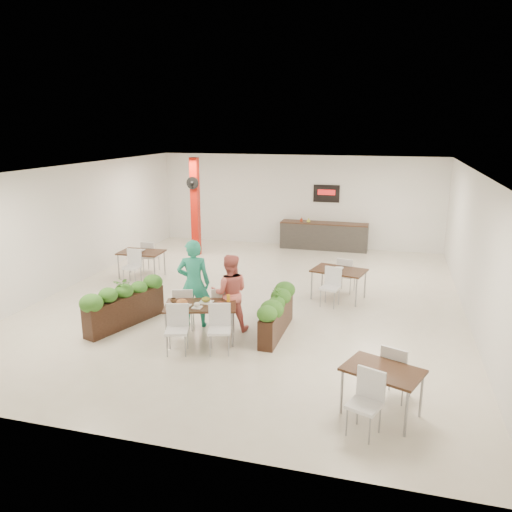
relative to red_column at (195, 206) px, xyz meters
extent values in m
plane|color=beige|center=(3.00, -3.79, -1.64)|extent=(12.00, 12.00, 0.00)
cube|color=white|center=(3.00, 2.21, -0.04)|extent=(10.00, 0.10, 3.20)
cube|color=white|center=(3.00, -9.79, -0.04)|extent=(10.00, 0.10, 3.20)
cube|color=white|center=(-2.00, -3.79, -0.04)|extent=(0.10, 12.00, 3.20)
cube|color=white|center=(8.00, -3.79, -0.04)|extent=(0.10, 12.00, 3.20)
cube|color=white|center=(3.00, -3.79, 1.56)|extent=(10.00, 12.00, 0.04)
cube|color=#B0170B|center=(0.00, 0.01, -0.04)|extent=(0.25, 0.25, 3.20)
cylinder|color=black|center=(0.00, -0.17, 0.76)|extent=(0.40, 0.06, 0.40)
sphere|color=black|center=(0.00, -0.21, 0.76)|extent=(0.12, 0.12, 0.12)
cube|color=#2E2B28|center=(4.00, 1.86, -1.19)|extent=(3.00, 0.60, 0.90)
cube|color=black|center=(4.00, 1.86, -0.72)|extent=(3.00, 0.62, 0.04)
cube|color=black|center=(4.00, 2.17, 0.26)|extent=(0.90, 0.04, 0.60)
cube|color=red|center=(4.00, 2.14, 0.31)|extent=(0.60, 0.02, 0.18)
imported|color=#A3331B|center=(3.20, 1.86, -0.61)|extent=(0.09, 0.09, 0.19)
imported|color=yellow|center=(3.45, 1.86, -0.62)|extent=(0.13, 0.13, 0.17)
cube|color=black|center=(2.68, -6.41, -0.91)|extent=(1.57, 1.17, 0.04)
cylinder|color=gray|center=(2.16, -6.92, -1.29)|extent=(0.04, 0.04, 0.71)
cylinder|color=gray|center=(3.39, -6.55, -1.29)|extent=(0.04, 0.04, 0.71)
cylinder|color=gray|center=(1.96, -6.27, -1.29)|extent=(0.04, 0.04, 0.71)
cylinder|color=gray|center=(3.19, -5.90, -1.29)|extent=(0.04, 0.04, 0.71)
cube|color=white|center=(2.12, -5.95, -1.19)|extent=(0.52, 0.52, 0.05)
cube|color=white|center=(2.17, -6.13, -0.94)|extent=(0.41, 0.16, 0.45)
cylinder|color=gray|center=(2.23, -5.74, -1.43)|extent=(0.02, 0.02, 0.43)
cylinder|color=gray|center=(1.91, -5.83, -1.43)|extent=(0.02, 0.02, 0.43)
cylinder|color=gray|center=(2.33, -6.06, -1.43)|extent=(0.02, 0.02, 0.43)
cylinder|color=gray|center=(2.01, -6.16, -1.43)|extent=(0.02, 0.02, 0.43)
cube|color=white|center=(2.89, -5.72, -1.19)|extent=(0.52, 0.52, 0.05)
cube|color=white|center=(2.94, -5.90, -0.94)|extent=(0.41, 0.16, 0.45)
cylinder|color=gray|center=(3.00, -5.51, -1.43)|extent=(0.02, 0.02, 0.43)
cylinder|color=gray|center=(2.68, -5.60, -1.43)|extent=(0.02, 0.02, 0.43)
cylinder|color=gray|center=(3.10, -5.83, -1.43)|extent=(0.02, 0.02, 0.43)
cylinder|color=gray|center=(2.77, -5.93, -1.43)|extent=(0.02, 0.02, 0.43)
cube|color=white|center=(2.46, -7.10, -1.19)|extent=(0.52, 0.52, 0.05)
cube|color=white|center=(2.41, -6.92, -0.94)|extent=(0.41, 0.16, 0.45)
cylinder|color=gray|center=(2.35, -7.31, -1.43)|extent=(0.02, 0.02, 0.43)
cylinder|color=gray|center=(2.68, -7.21, -1.43)|extent=(0.02, 0.02, 0.43)
cylinder|color=gray|center=(2.25, -6.98, -1.43)|extent=(0.02, 0.02, 0.43)
cylinder|color=gray|center=(2.58, -6.89, -1.43)|extent=(0.02, 0.02, 0.43)
cube|color=white|center=(3.23, -6.87, -1.19)|extent=(0.52, 0.52, 0.05)
cube|color=white|center=(3.18, -6.69, -0.94)|extent=(0.41, 0.16, 0.45)
cylinder|color=gray|center=(3.12, -7.08, -1.43)|extent=(0.02, 0.02, 0.43)
cylinder|color=gray|center=(3.44, -6.98, -1.43)|extent=(0.02, 0.02, 0.43)
cylinder|color=gray|center=(3.02, -6.75, -1.43)|extent=(0.02, 0.02, 0.43)
cylinder|color=gray|center=(3.34, -6.66, -1.43)|extent=(0.02, 0.02, 0.43)
cube|color=white|center=(2.37, -6.60, -0.89)|extent=(0.37, 0.37, 0.01)
ellipsoid|color=#994626|center=(2.37, -6.60, -0.81)|extent=(0.22, 0.22, 0.13)
cube|color=white|center=(2.74, -6.26, -0.89)|extent=(0.32, 0.32, 0.01)
ellipsoid|color=orange|center=(2.74, -6.26, -0.82)|extent=(0.18, 0.18, 0.11)
cube|color=white|center=(3.09, -6.41, -0.89)|extent=(0.32, 0.32, 0.01)
ellipsoid|color=#4B1D0F|center=(3.09, -6.41, -0.83)|extent=(0.16, 0.16, 0.10)
cube|color=white|center=(2.68, -6.59, -0.89)|extent=(0.22, 0.22, 0.01)
ellipsoid|color=white|center=(2.68, -6.59, -0.84)|extent=(0.12, 0.12, 0.07)
cylinder|color=orange|center=(3.16, -6.11, -0.82)|extent=(0.07, 0.07, 0.15)
imported|color=brown|center=(2.12, -6.47, -0.84)|extent=(0.12, 0.12, 0.10)
imported|color=teal|center=(2.28, -5.76, -0.69)|extent=(0.80, 0.64, 1.90)
imported|color=#E46E65|center=(3.08, -5.76, -0.82)|extent=(0.94, 0.82, 1.64)
cube|color=black|center=(0.82, -6.12, -1.31)|extent=(0.96, 2.00, 0.67)
ellipsoid|color=#265E1A|center=(0.55, -6.93, -0.86)|extent=(0.40, 0.40, 0.32)
ellipsoid|color=#265E1A|center=(0.69, -6.52, -0.86)|extent=(0.40, 0.40, 0.32)
ellipsoid|color=#265E1A|center=(0.82, -6.12, -0.86)|extent=(0.40, 0.40, 0.32)
ellipsoid|color=#265E1A|center=(0.96, -5.72, -0.86)|extent=(0.40, 0.40, 0.32)
ellipsoid|color=#265E1A|center=(1.09, -5.32, -0.86)|extent=(0.40, 0.40, 0.32)
imported|color=#265E1A|center=(0.82, -6.12, -0.76)|extent=(0.39, 0.34, 0.43)
cube|color=black|center=(4.07, -5.73, -1.34)|extent=(0.33, 1.81, 0.60)
ellipsoid|color=#265E1A|center=(4.06, -6.48, -0.92)|extent=(0.40, 0.40, 0.32)
ellipsoid|color=#265E1A|center=(4.06, -6.10, -0.92)|extent=(0.40, 0.40, 0.32)
ellipsoid|color=#265E1A|center=(4.07, -5.73, -0.92)|extent=(0.40, 0.40, 0.32)
ellipsoid|color=#265E1A|center=(4.08, -5.35, -0.92)|extent=(0.40, 0.40, 0.32)
ellipsoid|color=#265E1A|center=(4.08, -4.98, -0.92)|extent=(0.40, 0.40, 0.32)
imported|color=#265E1A|center=(4.07, -5.73, -0.85)|extent=(0.22, 0.22, 0.39)
cube|color=black|center=(-0.52, -2.83, -0.91)|extent=(1.23, 0.84, 0.04)
cylinder|color=gray|center=(-1.05, -3.19, -1.29)|extent=(0.04, 0.04, 0.71)
cylinder|color=gray|center=(0.04, -3.16, -1.29)|extent=(0.04, 0.04, 0.71)
cylinder|color=gray|center=(-1.07, -2.51, -1.29)|extent=(0.04, 0.04, 0.71)
cylinder|color=gray|center=(0.01, -2.47, -1.29)|extent=(0.04, 0.04, 0.71)
cube|color=white|center=(-0.54, -2.23, -1.19)|extent=(0.43, 0.43, 0.05)
cube|color=white|center=(-0.53, -2.42, -0.94)|extent=(0.42, 0.05, 0.45)
cylinder|color=gray|center=(-0.37, -2.06, -1.43)|extent=(0.02, 0.02, 0.43)
cylinder|color=gray|center=(-0.71, -2.07, -1.43)|extent=(0.02, 0.02, 0.43)
cylinder|color=gray|center=(-0.36, -2.40, -1.43)|extent=(0.02, 0.02, 0.43)
cylinder|color=gray|center=(-0.70, -2.41, -1.43)|extent=(0.02, 0.02, 0.43)
cube|color=white|center=(-0.50, -3.43, -1.19)|extent=(0.43, 0.43, 0.05)
cube|color=white|center=(-0.50, -3.24, -0.94)|extent=(0.42, 0.05, 0.45)
cylinder|color=gray|center=(-0.66, -3.61, -1.43)|extent=(0.02, 0.02, 0.43)
cylinder|color=gray|center=(-0.32, -3.60, -1.43)|extent=(0.02, 0.02, 0.43)
cylinder|color=gray|center=(-0.67, -3.27, -1.43)|extent=(0.02, 0.02, 0.43)
cylinder|color=gray|center=(-0.33, -3.26, -1.43)|extent=(0.02, 0.02, 0.43)
imported|color=white|center=(-0.52, -2.83, -0.87)|extent=(0.22, 0.22, 0.05)
cube|color=black|center=(5.06, -3.20, -0.91)|extent=(1.41, 1.10, 0.04)
cylinder|color=gray|center=(4.43, -3.42, -1.29)|extent=(0.04, 0.04, 0.71)
cylinder|color=gray|center=(5.53, -3.67, -1.29)|extent=(0.04, 0.04, 0.71)
cylinder|color=gray|center=(4.59, -2.72, -1.29)|extent=(0.04, 0.04, 0.71)
cylinder|color=gray|center=(5.70, -2.98, -1.29)|extent=(0.04, 0.04, 0.71)
cube|color=white|center=(5.20, -2.61, -1.19)|extent=(0.50, 0.50, 0.05)
cube|color=white|center=(5.15, -2.80, -0.94)|extent=(0.42, 0.13, 0.45)
cylinder|color=gray|center=(5.40, -2.49, -1.43)|extent=(0.02, 0.02, 0.43)
cylinder|color=gray|center=(5.07, -2.41, -1.43)|extent=(0.02, 0.02, 0.43)
cylinder|color=gray|center=(5.32, -2.82, -1.43)|extent=(0.02, 0.02, 0.43)
cylinder|color=gray|center=(4.99, -2.74, -1.43)|extent=(0.02, 0.02, 0.43)
cube|color=white|center=(4.92, -3.78, -1.19)|extent=(0.50, 0.50, 0.05)
cube|color=white|center=(4.97, -3.60, -0.94)|extent=(0.42, 0.13, 0.45)
cylinder|color=gray|center=(4.72, -3.91, -1.43)|extent=(0.02, 0.02, 0.43)
cylinder|color=gray|center=(5.05, -3.98, -1.43)|extent=(0.02, 0.02, 0.43)
cylinder|color=gray|center=(4.80, -3.58, -1.43)|extent=(0.02, 0.02, 0.43)
cylinder|color=gray|center=(5.13, -3.65, -1.43)|extent=(0.02, 0.02, 0.43)
imported|color=white|center=(5.06, -3.20, -0.87)|extent=(0.22, 0.22, 0.05)
cube|color=black|center=(6.24, -8.23, -0.91)|extent=(1.29, 1.08, 0.04)
cylinder|color=gray|center=(5.67, -8.34, -1.29)|extent=(0.04, 0.04, 0.71)
cylinder|color=gray|center=(6.59, -8.70, -1.29)|extent=(0.04, 0.04, 0.71)
cylinder|color=gray|center=(5.89, -7.77, -1.29)|extent=(0.04, 0.04, 0.71)
cylinder|color=gray|center=(6.81, -8.13, -1.29)|extent=(0.04, 0.04, 0.71)
cube|color=white|center=(6.46, -7.68, -1.19)|extent=(0.54, 0.54, 0.05)
cube|color=white|center=(6.39, -7.85, -0.94)|extent=(0.41, 0.19, 0.45)
cylinder|color=gray|center=(6.68, -7.58, -1.43)|extent=(0.02, 0.02, 0.43)
cylinder|color=gray|center=(6.36, -7.45, -1.43)|extent=(0.02, 0.02, 0.43)
cylinder|color=gray|center=(6.55, -7.90, -1.43)|extent=(0.02, 0.02, 0.43)
cylinder|color=gray|center=(6.24, -7.77, -1.43)|extent=(0.02, 0.02, 0.43)
cube|color=white|center=(6.02, -8.79, -1.19)|extent=(0.54, 0.54, 0.05)
cube|color=white|center=(6.09, -8.62, -0.94)|extent=(0.41, 0.19, 0.45)
cylinder|color=gray|center=(5.80, -8.89, -1.43)|extent=(0.02, 0.02, 0.43)
cylinder|color=gray|center=(6.12, -9.01, -1.43)|extent=(0.02, 0.02, 0.43)
cylinder|color=gray|center=(5.93, -8.57, -1.43)|extent=(0.02, 0.02, 0.43)
cylinder|color=gray|center=(6.24, -8.70, -1.43)|extent=(0.02, 0.02, 0.43)
camera|label=1|loc=(6.20, -15.09, 2.55)|focal=35.00mm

